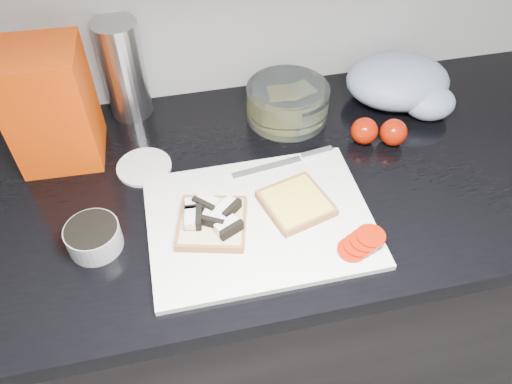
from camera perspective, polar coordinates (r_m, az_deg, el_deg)
The scene contains 14 objects.
base_cabinet at distance 1.37m, azimuth 1.25°, elevation -11.83°, with size 3.50×0.60×0.86m, color black.
countertop at distance 1.01m, azimuth 1.65°, elevation 1.41°, with size 3.50×0.64×0.04m, color black.
cutting_board at distance 0.90m, azimuth 0.41°, elevation -3.26°, with size 0.40×0.30×0.01m, color white.
bread_left at distance 0.88m, azimuth -5.07°, elevation -3.29°, with size 0.15×0.15×0.04m.
bread_right at distance 0.92m, azimuth 4.59°, elevation -1.29°, with size 0.14×0.14×0.02m.
tomato_slices at distance 0.87m, azimuth 11.94°, elevation -5.72°, with size 0.10×0.07×0.02m.
knife at distance 1.00m, azimuth 4.59°, elevation 3.79°, with size 0.21×0.04×0.01m.
seed_tub at distance 0.90m, azimuth -18.09°, elevation -4.83°, with size 0.09×0.09×0.05m.
tub_lid at distance 1.03m, azimuth -12.66°, elevation 2.81°, with size 0.11×0.11×0.01m, color silver.
glass_bowl at distance 1.11m, azimuth 3.60°, elevation 10.17°, with size 0.18×0.18×0.07m.
bread_bag at distance 1.04m, azimuth -22.42°, elevation 9.05°, with size 0.15×0.14×0.24m, color red.
steel_canister at distance 1.11m, azimuth -14.87°, elevation 13.30°, with size 0.09×0.09×0.22m, color #A7A7AC.
grocery_bag at distance 1.19m, azimuth 16.35°, elevation 11.77°, with size 0.25×0.23×0.10m.
whole_tomatoes at distance 1.07m, azimuth 13.87°, elevation 6.71°, with size 0.11×0.07×0.06m.
Camera 1 is at (-0.18, 0.52, 1.60)m, focal length 35.00 mm.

